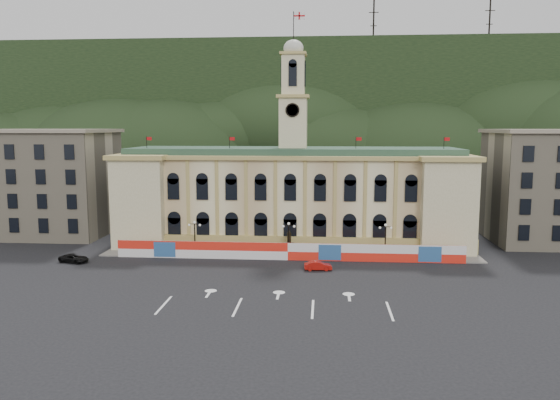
# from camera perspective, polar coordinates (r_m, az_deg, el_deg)

# --- Properties ---
(ground) EXTENTS (260.00, 260.00, 0.00)m
(ground) POSITION_cam_1_polar(r_m,az_deg,el_deg) (64.36, -0.07, -9.50)
(ground) COLOR black
(ground) RESTS_ON ground
(lane_markings) EXTENTS (26.00, 10.00, 0.02)m
(lane_markings) POSITION_cam_1_polar(r_m,az_deg,el_deg) (59.62, -0.46, -10.91)
(lane_markings) COLOR white
(lane_markings) RESTS_ON ground
(hill_ridge) EXTENTS (230.00, 80.00, 64.00)m
(hill_ridge) POSITION_cam_1_polar(r_m,az_deg,el_deg) (183.35, 3.04, 7.81)
(hill_ridge) COLOR black
(hill_ridge) RESTS_ON ground
(city_hall) EXTENTS (56.20, 17.60, 37.10)m
(city_hall) POSITION_cam_1_polar(r_m,az_deg,el_deg) (89.76, 1.35, 0.53)
(city_hall) COLOR beige
(city_hall) RESTS_ON ground
(side_building_left) EXTENTS (21.00, 17.00, 18.60)m
(side_building_left) POSITION_cam_1_polar(r_m,az_deg,el_deg) (104.40, -22.83, 1.75)
(side_building_left) COLOR tan
(side_building_left) RESTS_ON ground
(side_building_right) EXTENTS (21.00, 17.00, 18.60)m
(side_building_right) POSITION_cam_1_polar(r_m,az_deg,el_deg) (100.23, 26.84, 1.30)
(side_building_right) COLOR tan
(side_building_right) RESTS_ON ground
(hoarding_fence) EXTENTS (50.00, 0.44, 2.50)m
(hoarding_fence) POSITION_cam_1_polar(r_m,az_deg,el_deg) (78.55, 0.86, -5.39)
(hoarding_fence) COLOR red
(hoarding_fence) RESTS_ON ground
(pavement) EXTENTS (56.00, 5.50, 0.16)m
(pavement) POSITION_cam_1_polar(r_m,az_deg,el_deg) (81.43, 0.95, -5.77)
(pavement) COLOR slate
(pavement) RESTS_ON ground
(statue) EXTENTS (1.40, 1.40, 3.72)m
(statue) POSITION_cam_1_polar(r_m,az_deg,el_deg) (81.42, 0.96, -4.97)
(statue) COLOR #595651
(statue) RESTS_ON ground
(lamp_left) EXTENTS (1.96, 0.44, 5.15)m
(lamp_left) POSITION_cam_1_polar(r_m,az_deg,el_deg) (82.12, -8.90, -3.61)
(lamp_left) COLOR black
(lamp_left) RESTS_ON ground
(lamp_center) EXTENTS (1.96, 0.44, 5.15)m
(lamp_center) POSITION_cam_1_polar(r_m,az_deg,el_deg) (80.05, 0.92, -3.81)
(lamp_center) COLOR black
(lamp_center) RESTS_ON ground
(lamp_right) EXTENTS (1.96, 0.44, 5.15)m
(lamp_right) POSITION_cam_1_polar(r_m,az_deg,el_deg) (80.41, 10.95, -3.90)
(lamp_right) COLOR black
(lamp_right) RESTS_ON ground
(red_sedan) EXTENTS (1.95, 3.92, 1.22)m
(red_sedan) POSITION_cam_1_polar(r_m,az_deg,el_deg) (73.39, 4.00, -6.86)
(red_sedan) COLOR #A6110B
(red_sedan) RESTS_ON ground
(black_suv) EXTENTS (4.18, 5.29, 1.19)m
(black_suv) POSITION_cam_1_polar(r_m,az_deg,el_deg) (82.59, -20.73, -5.72)
(black_suv) COLOR black
(black_suv) RESTS_ON ground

